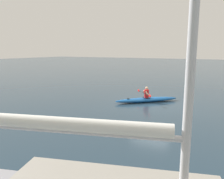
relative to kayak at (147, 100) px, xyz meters
name	(u,v)px	position (x,y,z in m)	size (l,w,h in m)	color
ground_plane	(153,104)	(-0.60, 0.43, -0.16)	(160.00, 160.00, 0.00)	#233847
kayak	(147,100)	(0.00, 0.00, 0.00)	(3.83, 3.74, 0.32)	#1959A5
kayaker	(146,93)	(0.04, 0.04, 0.49)	(1.71, 1.76, 0.78)	red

